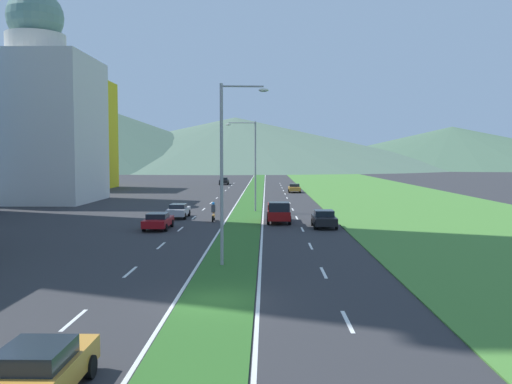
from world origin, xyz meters
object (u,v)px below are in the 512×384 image
(car_0, at_px, (158,221))
(motorcycle_rider, at_px, (213,213))
(street_lamp_near, at_px, (226,163))
(car_4, at_px, (38,371))
(pickup_truck_1, at_px, (279,212))
(street_lamp_mid, at_px, (252,160))
(car_3, at_px, (324,219))
(car_2, at_px, (224,181))
(car_1, at_px, (294,188))
(car_5, at_px, (178,210))

(car_0, height_order, motorcycle_rider, motorcycle_rider)
(street_lamp_near, distance_m, car_4, 18.29)
(car_4, bearing_deg, pickup_truck_1, -10.41)
(street_lamp_mid, bearing_deg, car_0, -116.81)
(car_3, bearing_deg, car_2, -168.88)
(street_lamp_mid, height_order, car_2, street_lamp_mid)
(car_1, distance_m, pickup_truck_1, 42.43)
(car_5, bearing_deg, car_1, -19.23)
(pickup_truck_1, bearing_deg, street_lamp_mid, -165.19)
(car_1, distance_m, car_3, 45.57)
(street_lamp_mid, height_order, car_0, street_lamp_mid)
(street_lamp_near, height_order, street_lamp_mid, street_lamp_near)
(street_lamp_mid, xyz_separation_m, car_2, (-7.45, 57.48, -4.90))
(street_lamp_mid, relative_size, car_5, 2.10)
(car_4, xyz_separation_m, pickup_truck_1, (6.86, 37.32, 0.24))
(car_5, xyz_separation_m, pickup_truck_1, (9.82, -3.95, 0.26))
(car_1, bearing_deg, street_lamp_near, -6.30)
(car_5, bearing_deg, car_0, 177.67)
(car_3, height_order, pickup_truck_1, pickup_truck_1)
(car_4, bearing_deg, car_1, -7.45)
(car_4, bearing_deg, car_2, 1.79)
(car_4, xyz_separation_m, car_5, (-2.96, 41.28, -0.02))
(car_2, bearing_deg, car_1, -151.65)
(car_0, bearing_deg, car_3, -84.45)
(car_5, bearing_deg, car_3, -117.99)
(car_0, distance_m, car_1, 48.89)
(car_0, bearing_deg, street_lamp_mid, -26.81)
(car_1, distance_m, motorcycle_rider, 42.29)
(car_3, relative_size, car_5, 0.90)
(street_lamp_mid, bearing_deg, car_4, -95.02)
(street_lamp_near, relative_size, car_2, 2.21)
(street_lamp_near, distance_m, pickup_truck_1, 20.90)
(car_1, relative_size, pickup_truck_1, 0.75)
(pickup_truck_1, height_order, motorcycle_rider, pickup_truck_1)
(car_2, height_order, motorcycle_rider, motorcycle_rider)
(motorcycle_rider, bearing_deg, street_lamp_mid, -20.58)
(car_1, relative_size, car_3, 0.96)
(car_0, height_order, car_5, car_5)
(car_0, bearing_deg, car_4, -174.21)
(car_1, bearing_deg, car_0, -16.29)
(car_1, bearing_deg, pickup_truck_1, -4.80)
(pickup_truck_1, bearing_deg, motorcycle_rider, -100.21)
(car_3, distance_m, car_4, 35.67)
(street_lamp_near, height_order, car_5, street_lamp_near)
(car_0, relative_size, pickup_truck_1, 0.89)
(street_lamp_near, relative_size, street_lamp_mid, 1.02)
(street_lamp_mid, relative_size, motorcycle_rider, 4.93)
(car_0, relative_size, motorcycle_rider, 2.39)
(car_0, distance_m, car_3, 14.04)
(car_2, bearing_deg, car_4, -178.21)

